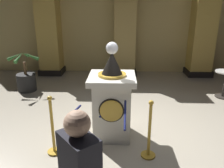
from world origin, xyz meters
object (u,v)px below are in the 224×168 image
Objects in this scene: stanchion_near at (53,134)px; stanchion_far at (149,138)px; pedestal_clock at (112,101)px; potted_palm_left at (26,79)px.

stanchion_near is 1.03× the size of stanchion_far.
pedestal_clock is at bearing 134.93° from stanchion_far.
pedestal_clock reaches higher than potted_palm_left.
stanchion_near is at bearing -148.89° from pedestal_clock.
stanchion_near is 1.58m from stanchion_far.
pedestal_clock reaches higher than stanchion_near.
potted_palm_left is at bearing 118.86° from stanchion_near.
pedestal_clock is 1.79× the size of stanchion_far.
potted_palm_left is (-1.63, 2.95, -0.02)m from stanchion_near.
potted_palm_left reaches higher than stanchion_far.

